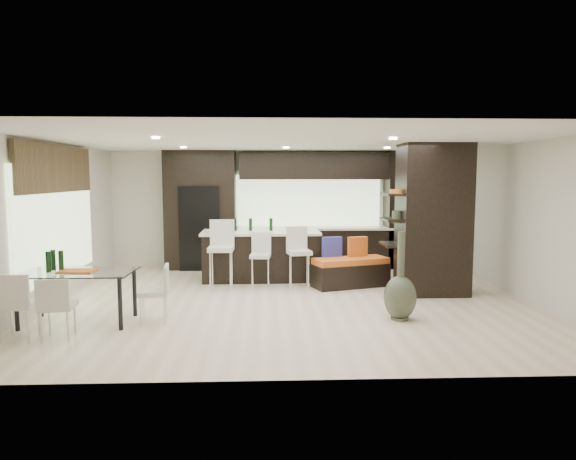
{
  "coord_description": "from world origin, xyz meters",
  "views": [
    {
      "loc": [
        -0.38,
        -8.66,
        2.12
      ],
      "look_at": [
        0.0,
        0.6,
        1.15
      ],
      "focal_mm": 32.0,
      "sensor_mm": 36.0,
      "label": 1
    }
  ],
  "objects_px": {
    "bench": "(350,272)",
    "floor_vase": "(401,276)",
    "chair_far": "(19,309)",
    "stool_left": "(221,261)",
    "kitchen_island": "(261,255)",
    "chair_near": "(58,310)",
    "chair_end": "(154,296)",
    "stool_right": "(299,263)",
    "dining_table": "(78,297)",
    "stool_mid": "(260,266)"
  },
  "relations": [
    {
      "from": "dining_table",
      "to": "chair_far",
      "type": "bearing_deg",
      "value": -122.38
    },
    {
      "from": "bench",
      "to": "chair_near",
      "type": "xyz_separation_m",
      "value": [
        -4.34,
        -3.03,
        0.1
      ]
    },
    {
      "from": "chair_far",
      "to": "chair_end",
      "type": "bearing_deg",
      "value": 23.07
    },
    {
      "from": "stool_left",
      "to": "bench",
      "type": "relative_size",
      "value": 0.72
    },
    {
      "from": "stool_mid",
      "to": "dining_table",
      "type": "relative_size",
      "value": 0.54
    },
    {
      "from": "chair_end",
      "to": "dining_table",
      "type": "bearing_deg",
      "value": 82.8
    },
    {
      "from": "kitchen_island",
      "to": "chair_near",
      "type": "bearing_deg",
      "value": -125.28
    },
    {
      "from": "dining_table",
      "to": "chair_far",
      "type": "relative_size",
      "value": 1.9
    },
    {
      "from": "chair_near",
      "to": "dining_table",
      "type": "bearing_deg",
      "value": 84.75
    },
    {
      "from": "chair_end",
      "to": "chair_near",
      "type": "bearing_deg",
      "value": 116.95
    },
    {
      "from": "stool_mid",
      "to": "chair_far",
      "type": "height_order",
      "value": "stool_mid"
    },
    {
      "from": "stool_mid",
      "to": "chair_near",
      "type": "relative_size",
      "value": 1.11
    },
    {
      "from": "stool_right",
      "to": "bench",
      "type": "distance_m",
      "value": 1.01
    },
    {
      "from": "kitchen_island",
      "to": "chair_near",
      "type": "xyz_separation_m",
      "value": [
        -2.6,
        -3.81,
        -0.12
      ]
    },
    {
      "from": "floor_vase",
      "to": "stool_left",
      "type": "bearing_deg",
      "value": 141.93
    },
    {
      "from": "kitchen_island",
      "to": "chair_end",
      "type": "xyz_separation_m",
      "value": [
        -1.53,
        -3.08,
        -0.12
      ]
    },
    {
      "from": "bench",
      "to": "chair_near",
      "type": "height_order",
      "value": "chair_near"
    },
    {
      "from": "stool_right",
      "to": "dining_table",
      "type": "relative_size",
      "value": 0.6
    },
    {
      "from": "stool_left",
      "to": "floor_vase",
      "type": "relative_size",
      "value": 0.8
    },
    {
      "from": "stool_right",
      "to": "stool_left",
      "type": "bearing_deg",
      "value": 169.17
    },
    {
      "from": "stool_left",
      "to": "chair_near",
      "type": "xyz_separation_m",
      "value": [
        -1.86,
        -2.96,
        -0.14
      ]
    },
    {
      "from": "stool_left",
      "to": "dining_table",
      "type": "distance_m",
      "value": 2.91
    },
    {
      "from": "chair_near",
      "to": "chair_end",
      "type": "relative_size",
      "value": 0.99
    },
    {
      "from": "stool_mid",
      "to": "bench",
      "type": "xyz_separation_m",
      "value": [
        1.73,
        0.03,
        -0.14
      ]
    },
    {
      "from": "floor_vase",
      "to": "bench",
      "type": "bearing_deg",
      "value": 99.07
    },
    {
      "from": "chair_near",
      "to": "chair_far",
      "type": "xyz_separation_m",
      "value": [
        -0.49,
        -0.02,
        0.03
      ]
    },
    {
      "from": "chair_far",
      "to": "stool_right",
      "type": "bearing_deg",
      "value": 35.66
    },
    {
      "from": "stool_right",
      "to": "chair_end",
      "type": "relative_size",
      "value": 1.21
    },
    {
      "from": "stool_right",
      "to": "bench",
      "type": "relative_size",
      "value": 0.65
    },
    {
      "from": "stool_left",
      "to": "chair_end",
      "type": "distance_m",
      "value": 2.37
    },
    {
      "from": "chair_near",
      "to": "chair_far",
      "type": "relative_size",
      "value": 0.93
    },
    {
      "from": "stool_mid",
      "to": "kitchen_island",
      "type": "bearing_deg",
      "value": 96.29
    },
    {
      "from": "kitchen_island",
      "to": "stool_mid",
      "type": "height_order",
      "value": "kitchen_island"
    },
    {
      "from": "floor_vase",
      "to": "stool_right",
      "type": "bearing_deg",
      "value": 121.17
    },
    {
      "from": "floor_vase",
      "to": "chair_near",
      "type": "xyz_separation_m",
      "value": [
        -4.7,
        -0.74,
        -0.28
      ]
    },
    {
      "from": "dining_table",
      "to": "kitchen_island",
      "type": "bearing_deg",
      "value": 50.79
    },
    {
      "from": "bench",
      "to": "chair_end",
      "type": "bearing_deg",
      "value": -162.98
    },
    {
      "from": "stool_right",
      "to": "chair_end",
      "type": "height_order",
      "value": "stool_right"
    },
    {
      "from": "kitchen_island",
      "to": "dining_table",
      "type": "bearing_deg",
      "value": -131.14
    },
    {
      "from": "stool_mid",
      "to": "floor_vase",
      "type": "bearing_deg",
      "value": -40.92
    },
    {
      "from": "chair_far",
      "to": "kitchen_island",
      "type": "bearing_deg",
      "value": 48.65
    },
    {
      "from": "chair_far",
      "to": "stool_left",
      "type": "bearing_deg",
      "value": 49.27
    },
    {
      "from": "bench",
      "to": "floor_vase",
      "type": "xyz_separation_m",
      "value": [
        0.37,
        -2.3,
        0.38
      ]
    },
    {
      "from": "dining_table",
      "to": "chair_far",
      "type": "xyz_separation_m",
      "value": [
        -0.49,
        -0.75,
        0.04
      ]
    },
    {
      "from": "stool_mid",
      "to": "chair_far",
      "type": "bearing_deg",
      "value": -129.39
    },
    {
      "from": "bench",
      "to": "chair_far",
      "type": "distance_m",
      "value": 5.71
    },
    {
      "from": "chair_end",
      "to": "floor_vase",
      "type": "bearing_deg",
      "value": -97.11
    },
    {
      "from": "stool_right",
      "to": "chair_end",
      "type": "bearing_deg",
      "value": -146.9
    },
    {
      "from": "stool_left",
      "to": "chair_end",
      "type": "bearing_deg",
      "value": -107.64
    },
    {
      "from": "stool_left",
      "to": "chair_end",
      "type": "relative_size",
      "value": 1.35
    }
  ]
}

